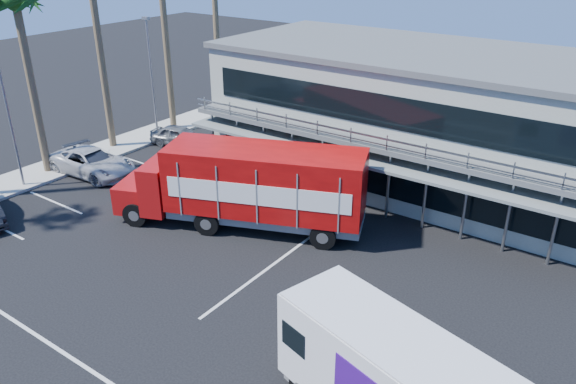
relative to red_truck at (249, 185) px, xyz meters
The scene contains 11 objects.
ground 5.28m from the red_truck, 78.15° to the right, with size 120.00×120.00×0.00m, color black.
building 11.08m from the red_truck, 68.74° to the left, with size 22.40×12.00×7.30m.
curb_strip 14.24m from the red_truck, behind, with size 3.00×32.00×0.16m, color #A5A399.
palm_c 15.67m from the red_truck, behind, with size 2.80×2.80×10.75m.
light_pole_near 13.91m from the red_truck, 164.37° to the right, with size 0.50×0.25×8.09m.
light_pole_far 14.82m from the red_truck, 154.50° to the left, with size 0.50×0.25×8.09m.
red_truck is the anchor object (origin of this frame).
white_van 13.23m from the red_truck, 33.91° to the right, with size 7.46×4.24×3.45m.
parked_car_c 11.61m from the red_truck, behind, with size 2.53×5.48×1.52m, color #B8B8BA.
parked_car_d 11.61m from the red_truck, behind, with size 1.97×4.84×1.40m, color #323742.
parked_car_e 12.52m from the red_truck, 150.59° to the left, with size 1.61×4.00×1.36m, color slate.
Camera 1 is at (14.36, -13.78, 13.00)m, focal length 35.00 mm.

